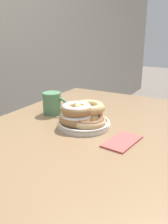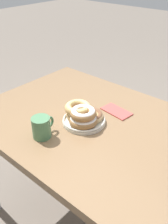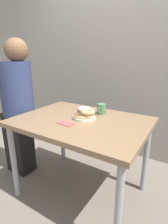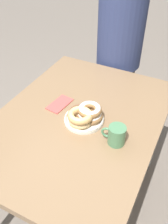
{
  "view_description": "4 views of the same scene",
  "coord_description": "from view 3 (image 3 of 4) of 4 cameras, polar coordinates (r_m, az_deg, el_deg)",
  "views": [
    {
      "loc": [
        -0.79,
        -0.29,
        1.14
      ],
      "look_at": [
        0.01,
        0.16,
        0.83
      ],
      "focal_mm": 40.0,
      "sensor_mm": 36.0,
      "label": 1
    },
    {
      "loc": [
        -0.64,
        0.91,
        1.45
      ],
      "look_at": [
        0.01,
        0.16,
        0.83
      ],
      "focal_mm": 40.0,
      "sensor_mm": 36.0,
      "label": 2
    },
    {
      "loc": [
        0.78,
        -1.08,
        1.29
      ],
      "look_at": [
        0.01,
        0.16,
        0.83
      ],
      "focal_mm": 28.0,
      "sensor_mm": 36.0,
      "label": 3
    },
    {
      "loc": [
        0.87,
        0.59,
        1.64
      ],
      "look_at": [
        0.01,
        0.16,
        0.83
      ],
      "focal_mm": 40.0,
      "sensor_mm": 36.0,
      "label": 4
    }
  ],
  "objects": [
    {
      "name": "dining_table",
      "position": [
        1.55,
        -0.98,
        -5.33
      ],
      "size": [
        1.14,
        0.83,
        0.77
      ],
      "color": "#846647",
      "rests_on": "ground_plane"
    },
    {
      "name": "ground_plane",
      "position": [
        1.85,
        -3.13,
        -26.62
      ],
      "size": [
        14.0,
        14.0,
        0.0
      ],
      "primitive_type": "plane",
      "color": "#70665B"
    },
    {
      "name": "person_figure",
      "position": [
        1.98,
        -20.87,
        1.73
      ],
      "size": [
        0.36,
        0.32,
        1.46
      ],
      "color": "black",
      "rests_on": "ground_plane"
    },
    {
      "name": "napkin",
      "position": [
        1.44,
        -5.98,
        -3.64
      ],
      "size": [
        0.16,
        0.1,
        0.01
      ],
      "color": "#BC4C47",
      "rests_on": "dining_table"
    },
    {
      "name": "coffee_mug",
      "position": [
        1.67,
        5.68,
        1.05
      ],
      "size": [
        0.08,
        0.12,
        0.1
      ],
      "color": "#4C7F56",
      "rests_on": "dining_table"
    },
    {
      "name": "wall_back",
      "position": [
        2.34,
        13.06,
        17.36
      ],
      "size": [
        8.0,
        0.05,
        2.6
      ],
      "color": "#9E998E",
      "rests_on": "ground_plane"
    },
    {
      "name": "donut_plate",
      "position": [
        1.54,
        0.2,
        -0.6
      ],
      "size": [
        0.22,
        0.22,
        0.09
      ],
      "color": "silver",
      "rests_on": "dining_table"
    }
  ]
}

